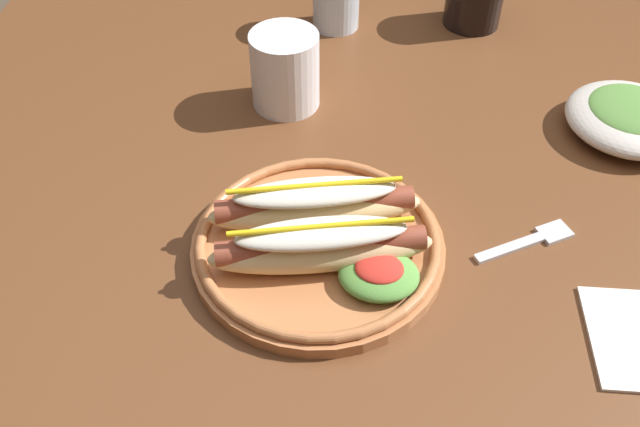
{
  "coord_description": "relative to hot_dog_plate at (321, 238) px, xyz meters",
  "views": [
    {
      "loc": [
        0.01,
        -0.64,
        1.3
      ],
      "look_at": [
        -0.03,
        -0.12,
        0.77
      ],
      "focal_mm": 38.07,
      "sensor_mm": 36.0,
      "label": 1
    }
  ],
  "objects": [
    {
      "name": "dining_table",
      "position": [
        0.03,
        0.16,
        -0.12
      ],
      "size": [
        1.18,
        1.01,
        0.74
      ],
      "color": "brown",
      "rests_on": "ground_plane"
    },
    {
      "name": "hot_dog_plate",
      "position": [
        0.0,
        0.0,
        0.0
      ],
      "size": [
        0.27,
        0.27,
        0.08
      ],
      "color": "#B77042",
      "rests_on": "dining_table"
    },
    {
      "name": "fork",
      "position": [
        0.23,
        0.03,
        -0.02
      ],
      "size": [
        0.12,
        0.07,
        0.0
      ],
      "rotation": [
        0.0,
        0.0,
        0.48
      ],
      "color": "silver",
      "rests_on": "dining_table"
    },
    {
      "name": "extra_cup",
      "position": [
        -0.07,
        0.27,
        0.03
      ],
      "size": [
        0.09,
        0.09,
        0.1
      ],
      "primitive_type": "cylinder",
      "color": "white",
      "rests_on": "dining_table"
    },
    {
      "name": "side_bowl",
      "position": [
        0.38,
        0.24,
        -0.0
      ],
      "size": [
        0.16,
        0.16,
        0.05
      ],
      "color": "silver",
      "rests_on": "dining_table"
    }
  ]
}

